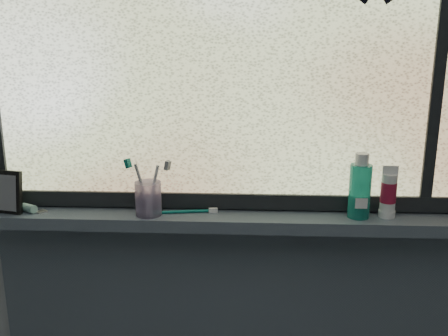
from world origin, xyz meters
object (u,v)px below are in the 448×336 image
vanity_mirror (6,192)px  cream_tube (389,190)px  toothbrush_cup (148,199)px  mouthwash_bottle (360,186)px

vanity_mirror → cream_tube: cream_tube is taller
cream_tube → vanity_mirror: bearing=-179.0°
toothbrush_cup → mouthwash_bottle: mouthwash_bottle is taller
toothbrush_cup → mouthwash_bottle: size_ratio=0.64×
mouthwash_bottle → vanity_mirror: bearing=-179.2°
toothbrush_cup → mouthwash_bottle: 0.66m
vanity_mirror → cream_tube: size_ratio=1.17×
toothbrush_cup → mouthwash_bottle: bearing=1.3°
toothbrush_cup → cream_tube: size_ratio=0.92×
toothbrush_cup → cream_tube: 0.75m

